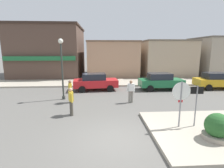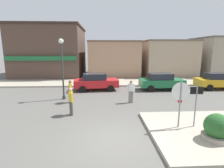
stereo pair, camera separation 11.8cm
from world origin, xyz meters
The scene contains 17 objects.
ground_plane centered at (0.00, 0.00, 0.00)m, with size 160.00×160.00×0.00m, color #5B5954.
sidewalk_corner centered at (4.72, 0.41, 0.07)m, with size 6.40×4.80×0.15m, color #A89E8C.
kerb_far centered at (0.00, 12.65, 0.07)m, with size 80.00×4.00×0.15m, color #A89E8C.
stop_sign centered at (2.95, 0.79, 1.52)m, with size 0.82×0.08×2.30m.
one_way_sign centered at (3.72, 0.84, 1.33)m, with size 0.60×0.07×2.10m.
planter centered at (3.98, -0.41, 0.56)m, with size 1.10×1.10×1.23m.
lamp_post centered at (-3.55, 6.36, 2.96)m, with size 0.36×0.36×4.54m.
parked_car_nearest centered at (-1.23, 9.24, 0.81)m, with size 4.13×2.13×1.56m.
parked_car_second centered at (4.86, 9.10, 0.81)m, with size 4.02×1.93×1.56m.
parked_car_third centered at (10.35, 9.16, 0.81)m, with size 4.04×1.95×1.56m.
pedestrian_crossing_near centered at (-2.86, 5.44, 0.87)m, with size 0.26×0.56×1.61m.
pedestrian_crossing_far centered at (1.40, 5.17, 0.87)m, with size 0.55×0.22×1.61m.
pedestrian_kerb_side centered at (-2.39, 2.98, 0.87)m, with size 0.34×0.55×1.61m.
building_corner_shop centered at (-7.89, 19.10, 3.45)m, with size 8.97×9.40×6.90m.
building_storefront_left_near centered at (0.94, 19.37, 2.43)m, with size 6.93×8.15×4.86m.
building_storefront_left_mid centered at (8.63, 18.68, 2.49)m, with size 6.90×7.11×4.97m.
building_storefront_right_near centered at (15.99, 18.16, 2.72)m, with size 5.79×6.81×5.43m.
Camera 2 is at (-0.52, -6.68, 3.71)m, focal length 28.00 mm.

